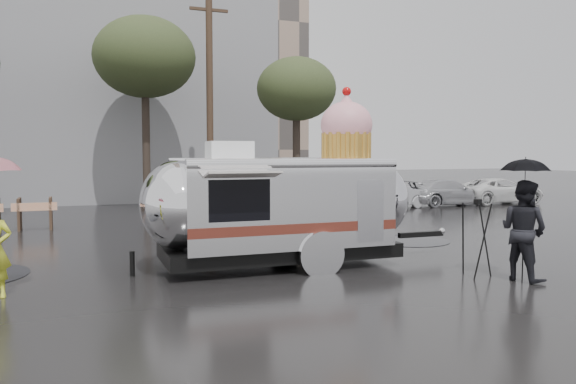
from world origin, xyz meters
name	(u,v)px	position (x,y,z in m)	size (l,w,h in m)	color
ground	(256,291)	(0.00, 0.00, 0.00)	(120.00, 120.00, 0.00)	black
puddles	(59,269)	(-3.24, 3.19, 0.01)	(15.17, 6.06, 0.01)	black
grey_building	(48,77)	(-4.00, 24.00, 6.50)	(22.00, 12.00, 13.00)	slate
utility_pole	(210,100)	(2.50, 14.00, 4.62)	(1.60, 0.28, 9.00)	#473323
tree_mid	(145,58)	(0.00, 15.00, 6.34)	(4.20, 4.20, 8.03)	#382D26
tree_right	(297,90)	(6.00, 13.00, 5.06)	(3.36, 3.36, 6.42)	#382D26
parked_cars	(424,191)	(11.78, 12.00, 0.72)	(13.20, 1.90, 1.50)	silver
airstream_trailer	(283,201)	(1.24, 1.94, 1.38)	(7.29, 2.78, 3.93)	silver
person_right	(524,230)	(4.97, -1.01, 0.95)	(0.91, 0.51, 1.90)	black
umbrella_black	(525,178)	(4.97, -1.01, 1.94)	(1.15, 1.15, 2.33)	black
tripod	(477,230)	(4.36, -0.45, 0.90)	(0.61, 0.61, 1.52)	black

